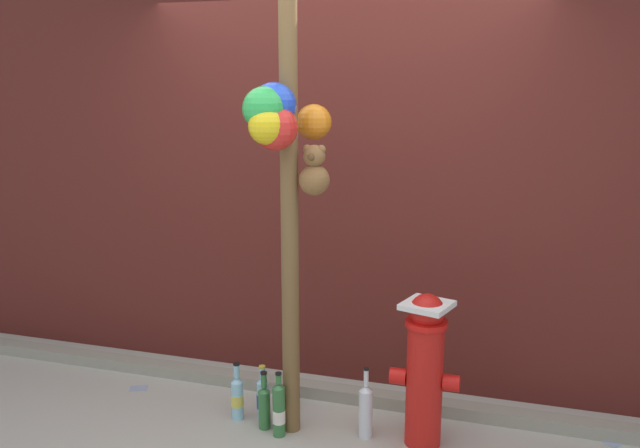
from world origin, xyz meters
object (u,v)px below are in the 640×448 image
bottle_1 (279,404)px  bottle_5 (279,410)px  bottle_2 (366,410)px  bottle_4 (291,389)px  fire_hydrant (425,367)px  memorial_post (284,113)px  bottle_3 (264,405)px  bottle_0 (237,397)px  bottle_6 (263,397)px

bottle_1 → bottle_5: 0.15m
bottle_2 → bottle_5: (-0.48, -0.13, -0.01)m
bottle_4 → fire_hydrant: bearing=-12.6°
memorial_post → fire_hydrant: bearing=9.0°
bottle_3 → bottle_4: size_ratio=1.15×
fire_hydrant → bottle_5: fire_hydrant is taller
fire_hydrant → bottle_1: bearing=-178.4°
bottle_3 → bottle_4: 0.30m
bottle_3 → bottle_5: 0.12m
fire_hydrant → bottle_0: bearing=-177.5°
bottle_2 → bottle_1: bearing=179.4°
bottle_2 → bottle_4: bearing=157.3°
memorial_post → bottle_6: (-0.21, 0.13, -1.70)m
bottle_5 → bottle_6: size_ratio=1.17×
memorial_post → fire_hydrant: memorial_post is taller
memorial_post → bottle_6: size_ratio=9.21×
bottle_3 → bottle_5: (0.11, -0.05, 0.01)m
bottle_6 → bottle_0: bearing=-156.0°
bottle_0 → bottle_1: bearing=5.6°
fire_hydrant → bottle_4: fire_hydrant is taller
bottle_0 → bottle_2: 0.79m
bottle_1 → bottle_3: 0.11m
bottle_4 → bottle_6: (-0.12, -0.18, 0.01)m
bottle_2 → bottle_6: (-0.65, 0.04, -0.04)m
memorial_post → bottle_0: memorial_post is taller
fire_hydrant → bottle_3: fire_hydrant is taller
bottle_1 → bottle_2: 0.53m
bottle_1 → bottle_6: 0.12m
bottle_4 → bottle_6: size_ratio=0.93×
memorial_post → bottle_2: memorial_post is taller
bottle_6 → bottle_4: bearing=55.6°
memorial_post → bottle_6: memorial_post is taller
bottle_0 → bottle_4: (0.26, 0.24, -0.02)m
bottle_1 → bottle_0: bearing=-174.4°
fire_hydrant → bottle_6: 1.02m
bottle_2 → bottle_3: 0.59m
bottle_2 → bottle_3: size_ratio=1.20×
bottle_0 → bottle_6: (0.14, 0.06, -0.01)m
bottle_0 → bottle_3: size_ratio=1.01×
bottle_0 → bottle_1: (0.26, 0.03, -0.02)m
fire_hydrant → bottle_5: size_ratio=2.27×
memorial_post → bottle_0: 1.73m
fire_hydrant → bottle_4: size_ratio=2.85×
bottle_2 → bottle_6: size_ratio=1.27×
bottle_4 → bottle_6: bottle_6 is taller
bottle_0 → bottle_1: bottle_0 is taller
bottle_5 → bottle_6: 0.24m
bottle_2 → bottle_3: (-0.59, -0.08, -0.02)m
bottle_2 → bottle_5: bottle_2 is taller
bottle_1 → bottle_2: (0.53, -0.01, 0.05)m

